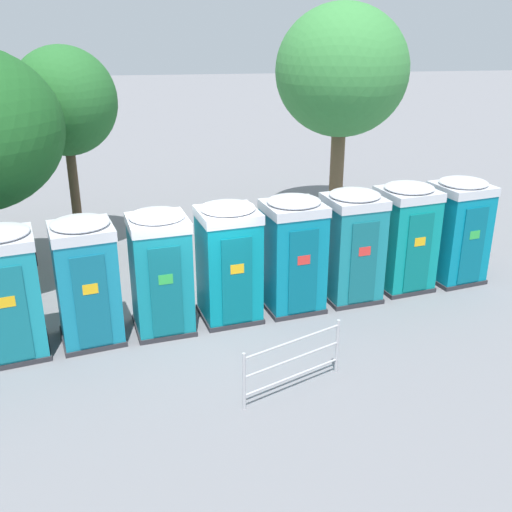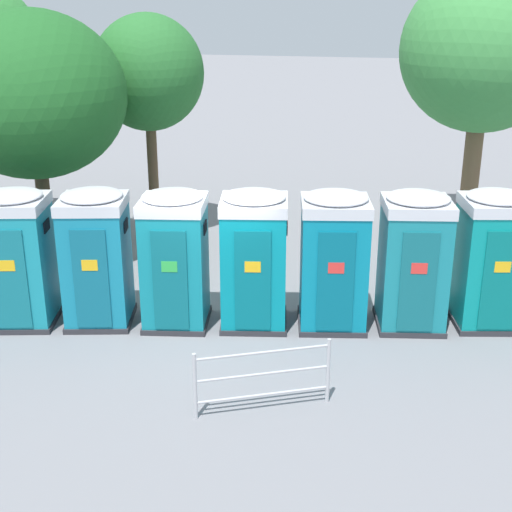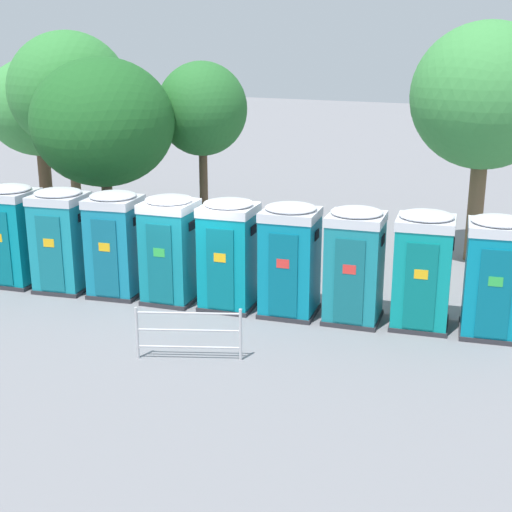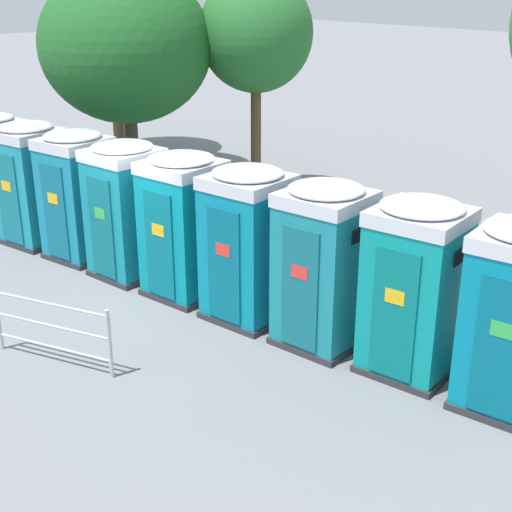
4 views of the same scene
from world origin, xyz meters
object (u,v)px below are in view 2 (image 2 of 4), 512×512
portapotty_2 (17,258)px  portapotty_7 (413,260)px  portapotty_6 (334,260)px  street_tree_4 (33,95)px  street_tree_1 (484,51)px  portapotty_8 (492,259)px  event_barrier (263,376)px  street_tree_0 (148,74)px  portapotty_5 (254,259)px  portapotty_4 (175,258)px  portapotty_3 (96,257)px

portapotty_2 → portapotty_7: 7.21m
portapotty_7 → portapotty_2: bearing=-168.3°
portapotty_6 → street_tree_4: size_ratio=0.46×
portapotty_6 → street_tree_1: 7.51m
portapotty_8 → portapotty_2: bearing=-167.7°
portapotty_2 → street_tree_1: (8.35, 7.39, 3.23)m
portapotty_7 → event_barrier: bearing=-120.6°
street_tree_0 → street_tree_4: (-1.65, -2.54, -0.23)m
portapotty_7 → street_tree_1: size_ratio=0.39×
portapotty_5 → portapotty_7: 2.88m
portapotty_7 → street_tree_0: 8.20m
event_barrier → street_tree_0: bearing=120.5°
portapotty_4 → portapotty_7: same height
portapotty_6 → portapotty_8: size_ratio=1.00×
portapotty_2 → portapotty_6: (5.65, 1.16, -0.00)m
portapotty_4 → event_barrier: portapotty_4 is taller
portapotty_2 → portapotty_5: 4.32m
portapotty_4 → portapotty_7: bearing=11.6°
portapotty_7 → street_tree_0: street_tree_0 is taller
portapotty_7 → street_tree_0: size_ratio=0.47×
event_barrier → portapotty_7: bearing=59.4°
street_tree_1 → event_barrier: street_tree_1 is taller
portapotty_2 → event_barrier: bearing=-21.5°
portapotty_7 → event_barrier: (-2.04, -3.44, -0.72)m
portapotty_4 → street_tree_4: size_ratio=0.46×
portapotty_2 → event_barrier: size_ratio=1.37×
portapotty_4 → event_barrier: (2.20, -2.57, -0.72)m
portapotty_4 → street_tree_0: (-2.28, 5.04, 2.72)m
portapotty_3 → event_barrier: size_ratio=1.37×
portapotty_6 → street_tree_1: (2.70, 6.22, 3.23)m
portapotty_5 → portapotty_6: (1.42, 0.27, -0.00)m
portapotty_6 → portapotty_7: size_ratio=1.00×
portapotty_4 → street_tree_1: 9.34m
portapotty_6 → portapotty_4: bearing=-168.5°
portapotty_8 → street_tree_1: street_tree_1 is taller
street_tree_0 → street_tree_1: (7.81, 1.76, 0.52)m
portapotty_8 → portapotty_4: bearing=-167.4°
portapotty_4 → street_tree_0: 6.16m
street_tree_4 → portapotty_2: bearing=-70.2°
portapotty_2 → street_tree_0: bearing=84.5°
portapotty_4 → portapotty_5: size_ratio=1.00×
portapotty_3 → portapotty_7: (5.66, 1.12, -0.00)m
portapotty_6 → portapotty_7: same height
portapotty_5 → street_tree_4: size_ratio=0.46×
portapotty_4 → portapotty_8: 5.77m
portapotty_3 → street_tree_4: street_tree_4 is taller
portapotty_7 → portapotty_3: bearing=-168.8°
street_tree_4 → street_tree_0: bearing=57.1°
portapotty_3 → street_tree_4: 4.47m
street_tree_0 → portapotty_3: bearing=-80.7°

